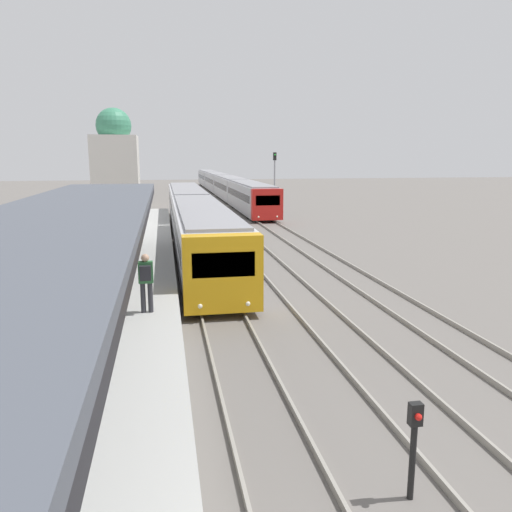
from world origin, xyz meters
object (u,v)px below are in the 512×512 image
object	(u,v)px
person_on_platform	(146,278)
signal_post_near	(414,440)
train_near	(193,215)
signal_mast_far	(275,177)
train_far	(223,184)

from	to	relation	value
person_on_platform	signal_post_near	bearing A→B (deg)	-60.04
person_on_platform	train_near	size ratio (longest dim) A/B	0.05
person_on_platform	train_near	bearing A→B (deg)	82.60
signal_mast_far	signal_post_near	bearing A→B (deg)	-99.41
person_on_platform	signal_mast_far	distance (m)	33.20
train_near	train_far	xyz separation A→B (m)	(6.40, 38.15, -0.02)
signal_post_near	train_far	bearing A→B (deg)	85.90
signal_post_near	signal_mast_far	bearing A→B (deg)	80.59
signal_post_near	signal_mast_far	size ratio (longest dim) A/B	0.28
train_far	person_on_platform	bearing A→B (deg)	-98.84
train_far	signal_mast_far	size ratio (longest dim) A/B	10.78
person_on_platform	train_far	world-z (taller)	train_far
train_near	signal_mast_far	xyz separation A→B (m)	(8.25, 13.17, 1.91)
train_near	signal_mast_far	bearing A→B (deg)	57.92
person_on_platform	signal_post_near	xyz separation A→B (m)	(4.21, -7.30, -0.98)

